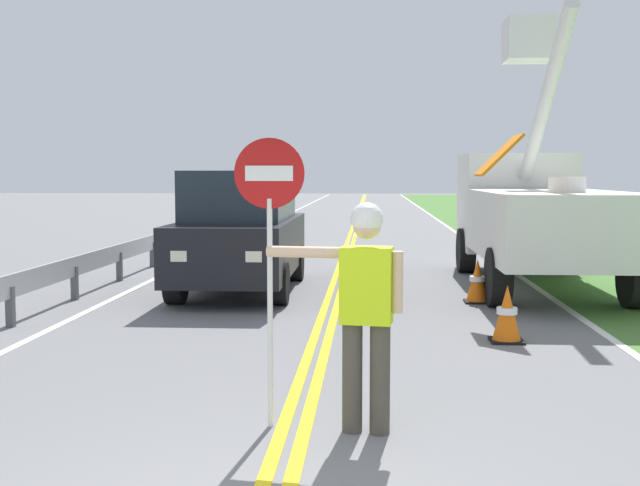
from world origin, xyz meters
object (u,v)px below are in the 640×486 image
(utility_bucket_truck, at_px, (534,209))
(oncoming_suv_nearest, at_px, (241,231))
(traffic_cone_mid, at_px, (477,282))
(traffic_cone_lead, at_px, (507,315))
(stop_sign_paddle, at_px, (270,217))
(flagger_worker, at_px, (365,302))

(utility_bucket_truck, xyz_separation_m, oncoming_suv_nearest, (-5.26, -1.20, -0.34))
(traffic_cone_mid, bearing_deg, utility_bucket_truck, 59.22)
(utility_bucket_truck, xyz_separation_m, traffic_cone_lead, (-1.34, -5.14, -1.06))
(stop_sign_paddle, height_order, traffic_cone_lead, stop_sign_paddle)
(traffic_cone_lead, bearing_deg, oncoming_suv_nearest, 134.80)
(oncoming_suv_nearest, distance_m, traffic_cone_mid, 4.14)
(stop_sign_paddle, height_order, oncoming_suv_nearest, stop_sign_paddle)
(stop_sign_paddle, relative_size, traffic_cone_lead, 3.33)
(flagger_worker, relative_size, utility_bucket_truck, 0.27)
(stop_sign_paddle, distance_m, utility_bucket_truck, 9.35)
(utility_bucket_truck, relative_size, oncoming_suv_nearest, 1.48)
(oncoming_suv_nearest, bearing_deg, traffic_cone_mid, -14.13)
(traffic_cone_lead, height_order, traffic_cone_mid, same)
(utility_bucket_truck, distance_m, traffic_cone_mid, 2.76)
(flagger_worker, distance_m, oncoming_suv_nearest, 7.76)
(flagger_worker, bearing_deg, traffic_cone_lead, 63.95)
(stop_sign_paddle, bearing_deg, traffic_cone_mid, 68.43)
(flagger_worker, height_order, traffic_cone_mid, flagger_worker)
(flagger_worker, height_order, utility_bucket_truck, utility_bucket_truck)
(utility_bucket_truck, relative_size, traffic_cone_lead, 9.74)
(traffic_cone_lead, xyz_separation_m, traffic_cone_mid, (0.04, 2.95, 0.00))
(utility_bucket_truck, bearing_deg, oncoming_suv_nearest, -167.18)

